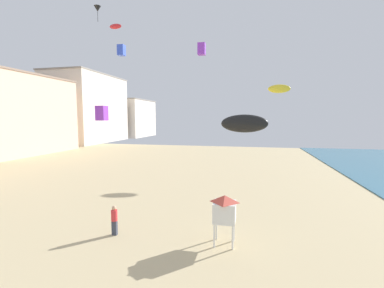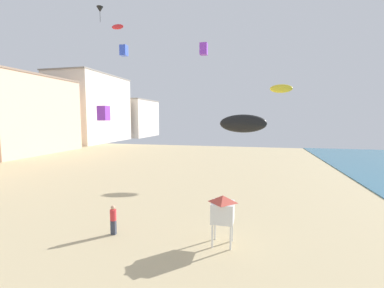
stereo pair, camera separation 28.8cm
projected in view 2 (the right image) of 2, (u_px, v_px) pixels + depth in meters
name	position (u px, v px, depth m)	size (l,w,h in m)	color
boardwalk_hotel_mid	(14.00, 115.00, 47.79)	(14.76, 18.52, 13.90)	beige
boardwalk_hotel_far	(91.00, 109.00, 70.40)	(12.35, 22.05, 17.67)	silver
boardwalk_hotel_distant	(129.00, 118.00, 91.50)	(15.72, 18.28, 12.60)	silver
kite_flyer	(113.00, 218.00, 14.42)	(0.34, 0.34, 1.64)	#383D4C
lifeguard_stand	(223.00, 209.00, 13.17)	(1.10, 1.10, 2.55)	white
kite_purple_box	(204.00, 49.00, 38.17)	(1.06, 1.06, 1.67)	purple
kite_black_parafoil	(243.00, 124.00, 13.98)	(2.48, 0.69, 0.96)	black
kite_black_delta	(100.00, 9.00, 34.56)	(0.87, 0.87, 1.98)	black
kite_purple_box_2	(104.00, 113.00, 29.30)	(1.04, 1.04, 1.64)	purple
kite_red_parafoil	(118.00, 27.00, 32.72)	(1.59, 0.44, 0.62)	red
kite_yellow_parafoil	(281.00, 89.00, 30.85)	(2.58, 0.72, 1.00)	yellow
kite_blue_box	(124.00, 51.00, 40.10)	(1.00, 1.00, 1.57)	blue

